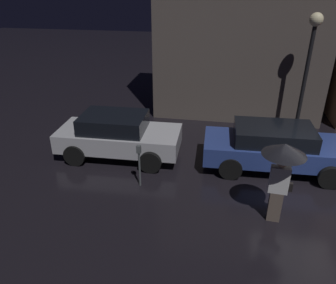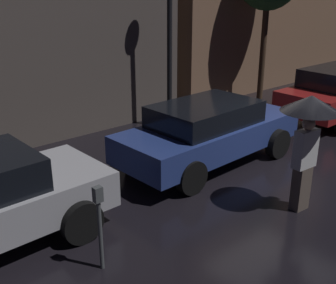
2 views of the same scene
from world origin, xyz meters
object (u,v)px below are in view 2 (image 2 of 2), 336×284
(pedestrian_with_umbrella, at_px, (309,123))
(street_lamp_near, at_px, (170,11))
(parking_meter, at_px, (99,219))
(parked_car_blue, at_px, (209,131))

(pedestrian_with_umbrella, height_order, street_lamp_near, street_lamp_near)
(parking_meter, relative_size, street_lamp_near, 0.29)
(pedestrian_with_umbrella, relative_size, street_lamp_near, 0.48)
(pedestrian_with_umbrella, bearing_deg, parking_meter, -8.81)
(pedestrian_with_umbrella, xyz_separation_m, parking_meter, (-3.64, 0.87, -0.83))
(parking_meter, distance_m, street_lamp_near, 6.93)
(parked_car_blue, bearing_deg, street_lamp_near, 65.82)
(parked_car_blue, relative_size, parking_meter, 3.52)
(pedestrian_with_umbrella, bearing_deg, parked_car_blue, -91.52)
(pedestrian_with_umbrella, bearing_deg, street_lamp_near, -99.80)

